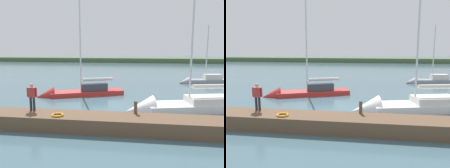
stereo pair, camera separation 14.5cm
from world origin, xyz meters
TOP-DOWN VIEW (x-y plane):
  - ground_plane at (0.00, 0.00)m, footprint 200.00×200.00m
  - far_shoreline at (0.00, -50.24)m, footprint 180.00×8.00m
  - dock_pier at (0.00, 5.20)m, footprint 26.20×1.90m
  - mooring_post_near at (-2.62, 4.53)m, footprint 0.19×0.19m
  - life_ring_buoy at (1.51, 5.57)m, footprint 0.66×0.66m
  - sailboat_behind_pier at (3.20, -3.28)m, footprint 7.88×4.65m
  - sailboat_outer_mooring at (-5.62, 0.77)m, footprint 9.21×4.23m
  - sailboat_near_dock at (-10.09, -12.33)m, footprint 6.68×2.51m
  - person_on_dock at (3.32, 4.76)m, footprint 0.62×0.22m

SIDE VIEW (x-z plane):
  - ground_plane at x=0.00m, z-range 0.00..0.00m
  - far_shoreline at x=0.00m, z-range -1.20..1.20m
  - sailboat_behind_pier at x=3.20m, z-range -4.58..4.93m
  - sailboat_outer_mooring at x=-5.62m, z-range -5.34..5.75m
  - sailboat_near_dock at x=-10.09m, z-range -3.55..4.00m
  - dock_pier at x=0.00m, z-range 0.00..0.79m
  - life_ring_buoy at x=1.51m, z-range 0.79..0.89m
  - mooring_post_near at x=-2.62m, z-range 0.79..1.49m
  - person_on_dock at x=3.32m, z-range 0.90..2.50m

